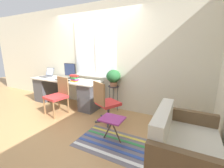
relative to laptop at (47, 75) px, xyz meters
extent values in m
plane|color=tan|center=(1.55, -0.39, -0.79)|extent=(14.00, 14.00, 0.00)
cube|color=beige|center=(1.55, 0.34, 0.56)|extent=(9.00, 0.06, 2.70)
cube|color=white|center=(1.23, 0.30, 0.77)|extent=(0.63, 0.02, 1.48)
cube|color=white|center=(1.23, 0.29, 0.77)|extent=(0.56, 0.01, 1.41)
cube|color=white|center=(1.88, 0.30, 0.77)|extent=(0.63, 0.02, 1.48)
cube|color=white|center=(1.88, 0.29, 0.77)|extent=(0.56, 0.01, 1.41)
cube|color=white|center=(1.55, 0.30, 0.04)|extent=(1.33, 0.11, 0.04)
cube|color=beige|center=(0.79, -0.07, -0.07)|extent=(2.15, 0.65, 0.03)
cube|color=#4C4C51|center=(-0.04, -0.07, -0.44)|extent=(0.40, 0.57, 0.70)
cube|color=#4C4C51|center=(1.63, -0.07, -0.44)|extent=(0.40, 0.57, 0.70)
cube|color=#4C4C51|center=(0.00, -0.06, -0.05)|extent=(0.30, 0.25, 0.02)
cube|color=#4C4C51|center=(0.00, 0.11, 0.08)|extent=(0.30, 0.09, 0.24)
cube|color=silver|center=(0.00, 0.10, 0.08)|extent=(0.27, 0.08, 0.21)
cylinder|color=black|center=(0.84, 0.09, -0.05)|extent=(0.18, 0.18, 0.02)
cylinder|color=black|center=(0.84, 0.09, 0.00)|extent=(0.04, 0.04, 0.08)
cube|color=black|center=(0.84, 0.09, 0.20)|extent=(0.39, 0.02, 0.35)
cube|color=navy|center=(0.84, 0.08, 0.20)|extent=(0.36, 0.01, 0.33)
cube|color=black|center=(0.80, -0.22, -0.05)|extent=(0.35, 0.13, 0.02)
ellipsoid|color=black|center=(1.05, -0.21, -0.04)|extent=(0.04, 0.07, 0.04)
cube|color=yellow|center=(1.22, -0.17, -0.04)|extent=(0.16, 0.15, 0.03)
cube|color=red|center=(1.24, -0.18, -0.02)|extent=(0.17, 0.15, 0.02)
cube|color=purple|center=(1.24, -0.18, 0.01)|extent=(0.23, 0.16, 0.03)
cube|color=green|center=(1.24, -0.19, 0.04)|extent=(0.15, 0.13, 0.04)
cube|color=olive|center=(1.23, -0.18, 0.07)|extent=(0.15, 0.13, 0.03)
cube|color=red|center=(1.24, -0.19, 0.11)|extent=(0.23, 0.15, 0.04)
cylinder|color=olive|center=(0.83, -0.84, -0.58)|extent=(0.04, 0.04, 0.43)
cylinder|color=olive|center=(1.22, -0.91, -0.58)|extent=(0.04, 0.04, 0.43)
cylinder|color=olive|center=(0.89, -0.45, -0.58)|extent=(0.04, 0.04, 0.43)
cylinder|color=olive|center=(1.28, -0.52, -0.58)|extent=(0.04, 0.04, 0.43)
cube|color=red|center=(1.06, -0.68, -0.36)|extent=(0.51, 0.50, 0.06)
cube|color=olive|center=(1.09, -0.46, -0.12)|extent=(0.41, 0.10, 0.43)
cube|color=#47474C|center=(2.23, -0.36, -0.77)|extent=(0.28, 0.17, 0.03)
cube|color=#47474C|center=(2.26, -0.54, -0.77)|extent=(0.24, 0.24, 0.03)
cube|color=#47474C|center=(2.43, -0.56, -0.77)|extent=(0.17, 0.28, 0.03)
cube|color=#47474C|center=(2.51, -0.41, -0.77)|extent=(0.30, 0.08, 0.03)
cube|color=#47474C|center=(2.39, -0.28, -0.77)|extent=(0.08, 0.30, 0.03)
cylinder|color=#333338|center=(2.36, -0.43, -0.58)|extent=(0.04, 0.04, 0.36)
cube|color=red|center=(2.36, -0.43, -0.37)|extent=(0.58, 0.57, 0.06)
cube|color=olive|center=(2.26, -0.63, -0.11)|extent=(0.38, 0.22, 0.46)
cube|color=silver|center=(3.92, -1.17, -0.57)|extent=(0.78, 0.99, 0.43)
cube|color=silver|center=(3.60, -1.17, -0.18)|extent=(0.16, 0.99, 0.36)
cube|color=brown|center=(3.92, -0.63, -0.47)|extent=(0.78, 0.09, 0.63)
cylinder|color=#333338|center=(2.18, 0.18, -0.16)|extent=(0.27, 0.27, 0.02)
cylinder|color=#333338|center=(2.30, 0.18, -0.48)|extent=(0.01, 0.01, 0.62)
cylinder|color=#333338|center=(2.13, 0.28, -0.48)|extent=(0.01, 0.01, 0.62)
cylinder|color=#333338|center=(2.13, 0.08, -0.48)|extent=(0.01, 0.01, 0.62)
cylinder|color=#9E6B4C|center=(2.18, 0.18, -0.09)|extent=(0.19, 0.19, 0.10)
ellipsoid|color=#235B2D|center=(2.18, 0.18, 0.11)|extent=(0.36, 0.36, 0.32)
cube|color=slate|center=(2.86, -1.11, -0.79)|extent=(1.29, 0.77, 0.01)
cube|color=white|center=(2.86, -1.39, -0.78)|extent=(1.27, 0.06, 0.00)
cube|color=#334C99|center=(2.86, -1.25, -0.78)|extent=(1.27, 0.06, 0.00)
cube|color=#334C99|center=(2.86, -1.11, -0.78)|extent=(1.27, 0.06, 0.00)
cube|color=#388E4C|center=(2.86, -0.97, -0.78)|extent=(1.27, 0.06, 0.00)
cube|color=#DBCC4C|center=(2.86, -0.83, -0.78)|extent=(1.27, 0.06, 0.00)
cube|color=#93337A|center=(2.77, -1.03, -0.38)|extent=(0.39, 0.33, 0.02)
cylinder|color=#4C3D2D|center=(2.70, -1.03, -0.59)|extent=(0.21, 0.02, 0.40)
cylinder|color=#4C3D2D|center=(2.84, -1.03, -0.59)|extent=(0.21, 0.02, 0.40)
camera|label=1|loc=(3.84, -3.10, 0.78)|focal=24.00mm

